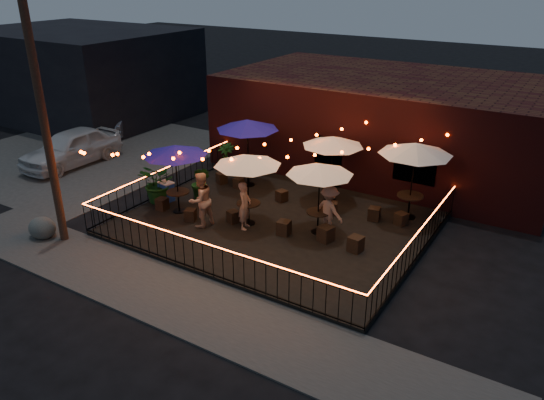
{
  "coord_description": "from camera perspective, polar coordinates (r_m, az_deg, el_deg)",
  "views": [
    {
      "loc": [
        8.66,
        -12.17,
        8.33
      ],
      "look_at": [
        0.05,
        1.68,
        1.12
      ],
      "focal_mm": 35.0,
      "sensor_mm": 36.0,
      "label": 1
    }
  ],
  "objects": [
    {
      "name": "ground",
      "position": [
        17.1,
        -3.12,
        -5.34
      ],
      "size": [
        110.0,
        110.0,
        0.0
      ],
      "primitive_type": "plane",
      "color": "black",
      "rests_on": "ground"
    },
    {
      "name": "patio",
      "position": [
        18.55,
        0.4,
        -2.58
      ],
      "size": [
        10.0,
        8.0,
        0.15
      ],
      "primitive_type": "cube",
      "color": "black",
      "rests_on": "ground"
    },
    {
      "name": "sidewalk",
      "position": [
        14.95,
        -10.35,
        -10.34
      ],
      "size": [
        18.0,
        2.5,
        0.05
      ],
      "primitive_type": "cube",
      "color": "#3C3A37",
      "rests_on": "ground"
    },
    {
      "name": "parking_lot",
      "position": [
        27.52,
        -19.17,
        4.91
      ],
      "size": [
        11.0,
        12.0,
        0.02
      ],
      "primitive_type": "cube",
      "color": "#3C3A37",
      "rests_on": "ground"
    },
    {
      "name": "brick_building",
      "position": [
        24.29,
        12.49,
        8.17
      ],
      "size": [
        14.0,
        8.0,
        4.0
      ],
      "color": "black",
      "rests_on": "ground"
    },
    {
      "name": "background_building",
      "position": [
        34.54,
        -19.88,
        12.76
      ],
      "size": [
        12.0,
        9.0,
        5.0
      ],
      "primitive_type": "cube",
      "color": "black",
      "rests_on": "ground"
    },
    {
      "name": "utility_pole",
      "position": [
        17.55,
        -23.31,
        7.62
      ],
      "size": [
        0.26,
        0.26,
        8.0
      ],
      "primitive_type": "cylinder",
      "color": "#392317",
      "rests_on": "ground"
    },
    {
      "name": "fence_front",
      "position": [
        15.4,
        -7.44,
        -6.22
      ],
      "size": [
        10.0,
        0.04,
        1.04
      ],
      "color": "black",
      "rests_on": "patio"
    },
    {
      "name": "fence_left",
      "position": [
        21.12,
        -11.24,
        2.09
      ],
      "size": [
        0.04,
        8.0,
        1.04
      ],
      "rotation": [
        0.0,
        0.0,
        1.57
      ],
      "color": "black",
      "rests_on": "patio"
    },
    {
      "name": "fence_right",
      "position": [
        16.52,
        15.41,
        -4.74
      ],
      "size": [
        0.04,
        8.0,
        1.04
      ],
      "rotation": [
        0.0,
        0.0,
        1.57
      ],
      "color": "black",
      "rests_on": "patio"
    },
    {
      "name": "festoon_lights",
      "position": [
        17.88,
        -2.85,
        4.85
      ],
      "size": [
        10.02,
        8.72,
        1.32
      ],
      "color": "#EA2F00",
      "rests_on": "ground"
    },
    {
      "name": "cafe_table_0",
      "position": [
        18.75,
        -10.42,
        5.19
      ],
      "size": [
        2.47,
        2.47,
        2.52
      ],
      "rotation": [
        0.0,
        0.0,
        -0.08
      ],
      "color": "black",
      "rests_on": "patio"
    },
    {
      "name": "cafe_table_1",
      "position": [
        20.84,
        -2.66,
        8.02
      ],
      "size": [
        3.26,
        3.26,
        2.74
      ],
      "rotation": [
        0.0,
        0.0,
        -0.4
      ],
      "color": "black",
      "rests_on": "patio"
    },
    {
      "name": "cafe_table_2",
      "position": [
        17.54,
        -2.64,
        4.2
      ],
      "size": [
        2.36,
        2.36,
        2.51
      ],
      "rotation": [
        0.0,
        0.0,
        -0.04
      ],
      "color": "black",
      "rests_on": "patio"
    },
    {
      "name": "cafe_table_3",
      "position": [
        19.58,
        6.56,
        6.21
      ],
      "size": [
        2.68,
        2.68,
        2.52
      ],
      "rotation": [
        0.0,
        0.0,
        0.2
      ],
      "color": "black",
      "rests_on": "patio"
    },
    {
      "name": "cafe_table_4",
      "position": [
        17.0,
        5.17,
        3.19
      ],
      "size": [
        2.58,
        2.58,
        2.42
      ],
      "rotation": [
        0.0,
        0.0,
        -0.2
      ],
      "color": "black",
      "rests_on": "patio"
    },
    {
      "name": "cafe_table_5",
      "position": [
        18.54,
        15.19,
        5.24
      ],
      "size": [
        3.27,
        3.27,
        2.77
      ],
      "rotation": [
        0.0,
        0.0,
        -0.39
      ],
      "color": "black",
      "rests_on": "patio"
    },
    {
      "name": "bistro_chair_0",
      "position": [
        19.78,
        -11.74,
        -0.41
      ],
      "size": [
        0.39,
        0.39,
        0.44
      ],
      "primitive_type": "cube",
      "rotation": [
        0.0,
        0.0,
        0.05
      ],
      "color": "black",
      "rests_on": "patio"
    },
    {
      "name": "bistro_chair_1",
      "position": [
        18.74,
        -8.76,
        -1.61
      ],
      "size": [
        0.46,
        0.46,
        0.42
      ],
      "primitive_type": "cube",
      "rotation": [
        0.0,
        0.0,
        3.51
      ],
      "color": "black",
      "rests_on": "patio"
    },
    {
      "name": "bistro_chair_2",
      "position": [
        21.85,
        -5.44,
        2.37
      ],
      "size": [
        0.49,
        0.49,
        0.43
      ],
      "primitive_type": "cube",
      "rotation": [
        0.0,
        0.0,
        -0.43
      ],
      "color": "black",
      "rests_on": "patio"
    },
    {
      "name": "bistro_chair_3",
      "position": [
        21.33,
        -3.62,
        1.84
      ],
      "size": [
        0.36,
        0.36,
        0.4
      ],
      "primitive_type": "cube",
      "rotation": [
        0.0,
        0.0,
        3.09
      ],
      "color": "black",
      "rests_on": "patio"
    },
    {
      "name": "bistro_chair_4",
      "position": [
        18.46,
        -4.18,
        -1.79
      ],
      "size": [
        0.46,
        0.46,
        0.42
      ],
      "primitive_type": "cube",
      "rotation": [
        0.0,
        0.0,
        -0.37
      ],
      "color": "black",
      "rests_on": "patio"
    },
    {
      "name": "bistro_chair_5",
      "position": [
        17.59,
        1.28,
        -2.99
      ],
      "size": [
        0.44,
        0.44,
        0.48
      ],
      "primitive_type": "cube",
      "rotation": [
        0.0,
        0.0,
        3.23
      ],
      "color": "black",
      "rests_on": "patio"
    },
    {
      "name": "bistro_chair_6",
      "position": [
        20.07,
        1.05,
        0.46
      ],
      "size": [
        0.46,
        0.46,
        0.43
      ],
      "primitive_type": "cube",
      "rotation": [
        0.0,
        0.0,
        -0.33
      ],
      "color": "black",
      "rests_on": "patio"
    },
    {
      "name": "bistro_chair_7",
      "position": [
        19.13,
        6.46,
        -0.88
      ],
      "size": [
        0.49,
        0.49,
        0.45
      ],
      "primitive_type": "cube",
      "rotation": [
        0.0,
        0.0,
        3.51
      ],
      "color": "black",
      "rests_on": "patio"
    },
    {
      "name": "bistro_chair_8",
      "position": [
        17.25,
        5.81,
        -3.63
      ],
      "size": [
        0.54,
        0.54,
        0.51
      ],
      "primitive_type": "cube",
      "rotation": [
        0.0,
        0.0,
        -0.28
      ],
      "color": "black",
      "rests_on": "patio"
    },
    {
      "name": "bistro_chair_9",
      "position": [
        16.79,
        8.99,
        -4.68
      ],
      "size": [
        0.47,
        0.47,
        0.49
      ],
      "primitive_type": "cube",
      "rotation": [
        0.0,
        0.0,
        2.99
      ],
      "color": "black",
      "rests_on": "patio"
    },
    {
      "name": "bistro_chair_10",
      "position": [
        18.92,
        10.93,
        -1.47
      ],
      "size": [
        0.44,
        0.44,
        0.46
      ],
      "primitive_type": "cube",
      "rotation": [
        0.0,
        0.0,
        0.16
      ],
      "color": "black",
      "rests_on": "patio"
    },
    {
      "name": "bistro_chair_11",
      "position": [
        18.77,
        13.71,
        -1.98
      ],
      "size": [
        0.47,
        0.47,
        0.44
      ],
      "primitive_type": "cube",
      "rotation": [
        0.0,
        0.0,
        2.79
      ],
      "color": "black",
      "rests_on": "patio"
    },
    {
      "name": "patron_a",
      "position": [
        17.77,
        -2.95,
        -0.6
      ],
      "size": [
        0.56,
        0.7,
        1.67
      ],
      "primitive_type": "imported",
      "rotation": [
        0.0,
        0.0,
        1.87
      ],
      "color": "tan",
      "rests_on": "patio"
    },
    {
      "name": "patron_b",
      "position": [
        18.02,
        -7.68,
        0.02
      ],
      "size": [
        0.91,
        1.07,
        1.93
      ],
      "primitive_type": "imported",
      "rotation": [
        0.0,
        0.0,
        -1.79
      ],
      "color": "tan",
      "rests_on": "patio"
    },
    {
      "name": "patron_c",
      "position": [
        17.52,
        6.18,
        -1.08
      ],
      "size": [
        1.21,
        0.9,
        1.68
      ],
      "primitive_type": "imported",
      "rotation": [
        0.0,
        0.0,
        2.85
      ],
      "color": "tan",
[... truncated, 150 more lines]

